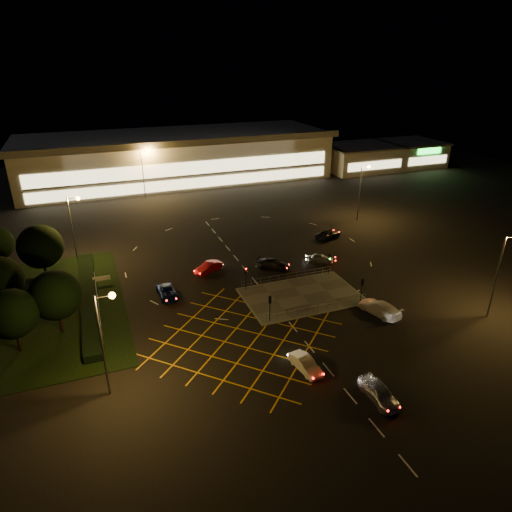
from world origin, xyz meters
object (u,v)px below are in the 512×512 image
object	(u,v)px
car_queue_white	(305,364)
car_far_dkgrey	(273,264)
car_right_silver	(321,258)
car_circ_red	(209,267)
car_left_blue	(167,293)
signal_se	(362,285)
signal_ne	(329,260)
car_approach_white	(380,308)
car_near_silver	(379,392)
car_east_grey	(328,234)
signal_sw	(270,303)
signal_nw	(246,274)

from	to	relation	value
car_queue_white	car_far_dkgrey	bearing A→B (deg)	66.40
car_right_silver	car_circ_red	bearing A→B (deg)	108.66
car_left_blue	car_circ_red	size ratio (longest dim) A/B	1.06
signal_se	signal_ne	xyz separation A→B (m)	(0.00, 7.99, 0.00)
signal_ne	car_queue_white	size ratio (longest dim) A/B	0.78
signal_ne	car_approach_white	world-z (taller)	signal_ne
signal_ne	car_queue_white	xyz separation A→B (m)	(-12.13, -17.24, -1.70)
car_near_silver	car_east_grey	distance (m)	38.40
signal_sw	signal_se	size ratio (longest dim) A/B	1.00
signal_ne	car_approach_white	size ratio (longest dim) A/B	0.58
signal_ne	car_far_dkgrey	xyz separation A→B (m)	(-6.24, 4.58, -1.66)
signal_ne	car_near_silver	world-z (taller)	signal_ne
signal_ne	car_east_grey	world-z (taller)	signal_ne
signal_se	car_queue_white	xyz separation A→B (m)	(-12.13, -9.25, -1.70)
signal_ne	car_queue_white	world-z (taller)	signal_ne
car_far_dkgrey	car_circ_red	world-z (taller)	car_far_dkgrey
signal_sw	car_left_blue	size ratio (longest dim) A/B	0.70
car_near_silver	car_left_blue	distance (m)	28.61
signal_se	car_far_dkgrey	distance (m)	14.13
car_east_grey	car_approach_white	distance (m)	24.04
signal_nw	signal_ne	xyz separation A→B (m)	(12.00, 0.00, 0.00)
signal_ne	car_near_silver	size ratio (longest dim) A/B	0.68
signal_se	signal_sw	bearing A→B (deg)	0.00
signal_nw	signal_ne	distance (m)	12.00
car_east_grey	signal_nw	bearing A→B (deg)	102.87
car_far_dkgrey	signal_se	bearing A→B (deg)	-114.89
car_right_silver	car_circ_red	distance (m)	16.30
car_approach_white	car_far_dkgrey	bearing A→B (deg)	-80.94
signal_se	car_near_silver	size ratio (longest dim) A/B	0.68
car_queue_white	car_circ_red	xyz separation A→B (m)	(-2.91, 24.12, 0.03)
signal_sw	car_queue_white	distance (m)	9.41
signal_sw	car_right_silver	size ratio (longest dim) A/B	0.84
car_near_silver	signal_sw	bearing A→B (deg)	104.55
car_east_grey	car_left_blue	bearing A→B (deg)	89.83
car_queue_white	signal_sw	bearing A→B (deg)	80.72
signal_se	car_far_dkgrey	world-z (taller)	signal_se
signal_sw	car_near_silver	world-z (taller)	signal_sw
signal_ne	signal_sw	bearing A→B (deg)	-146.35
car_left_blue	signal_sw	bearing A→B (deg)	-48.11
signal_ne	car_approach_white	xyz separation A→B (m)	(0.64, -10.99, -1.58)
signal_sw	signal_nw	bearing A→B (deg)	-90.00
car_far_dkgrey	signal_sw	bearing A→B (deg)	-165.93
car_near_silver	car_circ_red	world-z (taller)	car_near_silver
signal_se	car_queue_white	bearing A→B (deg)	37.34
car_near_silver	car_far_dkgrey	bearing A→B (deg)	86.11
car_near_silver	car_approach_white	size ratio (longest dim) A/B	0.85
signal_nw	car_far_dkgrey	bearing A→B (deg)	38.48
car_queue_white	car_right_silver	xyz separation A→B (m)	(13.15, 21.36, -0.03)
signal_ne	car_queue_white	bearing A→B (deg)	-125.13
signal_se	car_queue_white	world-z (taller)	signal_se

